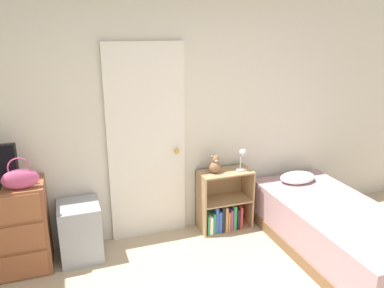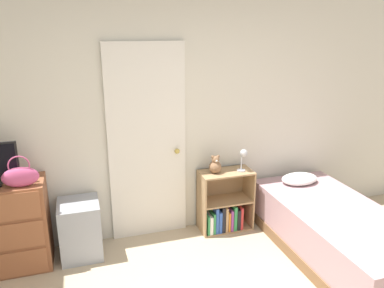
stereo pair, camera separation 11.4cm
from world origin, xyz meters
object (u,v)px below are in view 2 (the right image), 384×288
handbag (20,176)px  storage_bin (80,229)px  bed (336,232)px  bookshelf (224,208)px  desk_lamp (243,156)px  dresser (2,227)px  teddy_bear (215,165)px

handbag → storage_bin: handbag is taller
handbag → storage_bin: (0.45, 0.13, -0.67)m
handbag → bed: (2.90, -0.64, -0.71)m
bookshelf → desk_lamp: bearing=-9.4°
dresser → desk_lamp: 2.49m
desk_lamp → bed: size_ratio=0.13×
teddy_bear → bookshelf: bearing=-4.0°
storage_bin → desk_lamp: (1.76, 0.02, 0.58)m
teddy_bear → dresser: bearing=-178.3°
teddy_bear → storage_bin: bearing=-177.8°
dresser → storage_bin: (0.69, 0.01, -0.14)m
dresser → teddy_bear: bearing=1.7°
desk_lamp → teddy_bear: bearing=172.5°
teddy_bear → desk_lamp: size_ratio=0.82×
storage_bin → teddy_bear: teddy_bear is taller
storage_bin → bed: bearing=-17.5°
dresser → bed: (3.13, -0.76, -0.18)m
handbag → bed: 3.05m
desk_lamp → storage_bin: bearing=-179.5°
storage_bin → desk_lamp: 1.86m
storage_bin → desk_lamp: desk_lamp is taller
bookshelf → bed: bookshelf is taller
storage_bin → teddy_bear: 1.54m
bed → bookshelf: bearing=137.1°
handbag → bookshelf: handbag is taller
dresser → teddy_bear: size_ratio=4.21×
storage_bin → bed: bed is taller
storage_bin → dresser: bearing=-179.4°
bookshelf → handbag: bearing=-174.9°
storage_bin → bookshelf: (1.56, 0.05, -0.04)m
bookshelf → teddy_bear: size_ratio=3.39×
desk_lamp → bookshelf: bearing=170.6°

